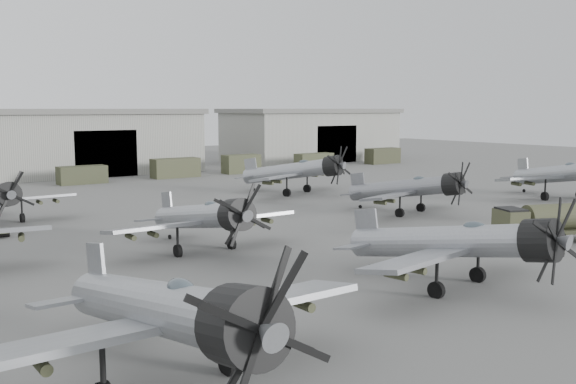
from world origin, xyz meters
name	(u,v)px	position (x,y,z in m)	size (l,w,h in m)	color
ground	(439,260)	(0.00, 0.00, 0.00)	(220.00, 220.00, 0.00)	#5D5C5A
hangar_center	(88,141)	(0.00, 61.96, 4.37)	(29.00, 14.80, 8.70)	#9B9B91
hangar_right	(311,134)	(38.00, 61.96, 4.37)	(29.00, 14.80, 8.70)	#9B9B91
support_truck_3	(82,175)	(-4.81, 50.00, 1.04)	(5.50, 2.20, 2.08)	#383C27
support_truck_4	(175,168)	(7.11, 50.00, 1.23)	(6.12, 2.20, 2.45)	#3F422B
support_truck_5	(241,164)	(16.89, 50.00, 1.26)	(5.13, 2.20, 2.52)	#3F432C
support_truck_6	(314,161)	(29.40, 50.00, 1.09)	(5.86, 2.20, 2.19)	#40442C
support_truck_7	(383,156)	(43.29, 50.00, 1.23)	(5.92, 2.20, 2.46)	#363825
aircraft_near_0	(171,313)	(-20.23, -7.14, 2.56)	(14.01, 12.60, 5.62)	#93979C
aircraft_near_1	(462,243)	(-3.94, -4.84, 2.34)	(12.96, 11.66, 5.14)	#989BA1
aircraft_mid_1	(206,217)	(-10.20, 9.39, 2.22)	(12.14, 10.92, 4.89)	#96999E
aircraft_mid_2	(412,188)	(10.61, 12.30, 2.18)	(12.05, 10.85, 4.80)	gray
aircraft_mid_3	(565,174)	(28.91, 9.91, 2.49)	(13.69, 12.32, 5.48)	#92969A
aircraft_far_1	(299,171)	(10.33, 27.88, 2.42)	(13.12, 11.87, 5.33)	#96999F
fuel_tanker	(542,220)	(9.53, -0.39, 1.43)	(6.79, 4.26, 2.49)	#3D3F29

